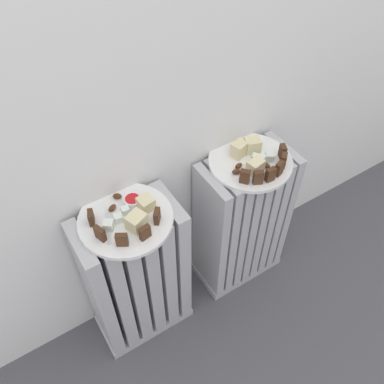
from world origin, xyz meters
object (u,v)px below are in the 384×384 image
(radiator_left, at_px, (137,277))
(jam_bowl_left, at_px, (133,201))
(plate_left, at_px, (126,219))
(radiator_right, at_px, (242,222))
(fork, at_px, (109,226))
(plate_right, at_px, (250,162))

(radiator_left, distance_m, jam_bowl_left, 0.31)
(radiator_left, relative_size, plate_left, 2.24)
(radiator_right, bearing_deg, fork, -179.80)
(radiator_left, height_order, jam_bowl_left, jam_bowl_left)
(jam_bowl_left, bearing_deg, fork, -157.57)
(jam_bowl_left, bearing_deg, plate_left, -138.92)
(plate_left, xyz_separation_m, plate_right, (0.40, 0.00, 0.00))
(plate_right, bearing_deg, jam_bowl_left, 174.77)
(radiator_left, height_order, plate_left, plate_left)
(radiator_right, bearing_deg, radiator_left, 180.00)
(fork, bearing_deg, radiator_right, 0.20)
(radiator_right, height_order, plate_right, plate_right)
(jam_bowl_left, height_order, fork, jam_bowl_left)
(radiator_right, distance_m, plate_left, 0.50)
(radiator_left, bearing_deg, plate_right, 0.00)
(radiator_right, xyz_separation_m, jam_bowl_left, (-0.37, 0.03, 0.30))
(plate_left, distance_m, fork, 0.05)
(radiator_right, distance_m, plate_right, 0.29)
(jam_bowl_left, distance_m, fork, 0.09)
(plate_left, relative_size, plate_right, 1.00)
(radiator_left, distance_m, plate_right, 0.50)
(plate_left, height_order, fork, fork)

